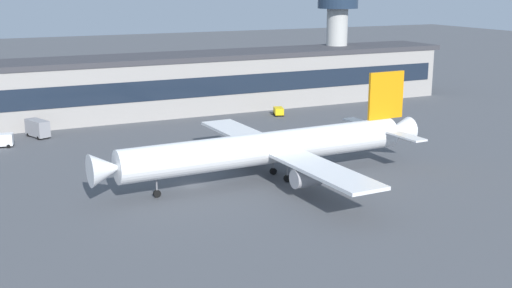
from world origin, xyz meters
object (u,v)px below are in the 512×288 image
Objects in this scene: baggage_tug at (279,111)px; control_tower at (337,27)px; stair_truck at (37,128)px; airliner at (272,147)px.

control_tower is at bearing 33.43° from baggage_tug.
baggage_tug is 0.63× the size of stair_truck.
baggage_tug is 54.11m from stair_truck.
airliner is 13.87× the size of baggage_tug.
control_tower reaches higher than airliner.
baggage_tug is (-26.72, -17.64, -17.51)m from control_tower.
baggage_tug is at bearing -146.57° from control_tower.
airliner is at bearing -118.51° from baggage_tug.
stair_truck is (-80.81, -16.53, -16.61)m from control_tower.
airliner is 1.90× the size of control_tower.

